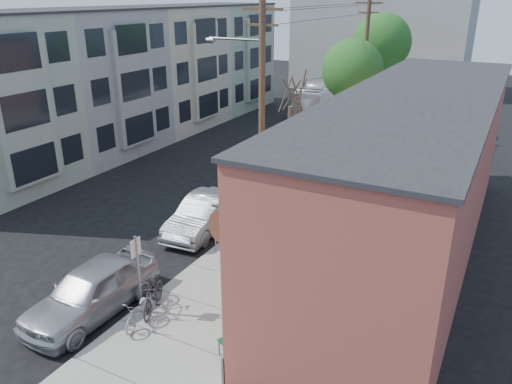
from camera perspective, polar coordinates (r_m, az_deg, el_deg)
The scene contains 27 objects.
ground at distance 20.91m, azimuth -11.92°, elevation -7.15°, with size 120.00×120.00×0.00m, color black.
sidewalk at distance 27.86m, azimuth 9.49°, elevation 0.72°, with size 4.50×58.00×0.15m, color #9F9E93.
cafe_building at distance 20.21m, azimuth 17.26°, elevation 1.57°, with size 6.60×20.20×6.61m.
apartment_row at distance 37.13m, azimuth -13.20°, elevation 12.80°, with size 6.30×32.00×9.00m.
end_cap_building at distance 57.72m, azimuth 14.15°, elevation 17.26°, with size 18.00×8.00×12.00m, color gray.
sign_post at distance 16.46m, azimuth -13.36°, elevation -8.41°, with size 0.07×0.45×2.80m.
parking_meter_near at distance 20.23m, azimuth -4.68°, elevation -4.59°, with size 0.14×0.14×1.24m.
parking_meter_far at distance 25.53m, azimuth 3.15°, elevation 1.20°, with size 0.14×0.14×1.24m.
utility_pole_near at distance 21.76m, azimuth 0.54°, elevation 9.74°, with size 3.57×0.28×10.00m.
utility_pole_far at distance 36.01m, azimuth 12.29°, elevation 13.97°, with size 1.80×0.28×10.00m.
tree_bare at distance 24.33m, azimuth 3.87°, elevation 4.13°, with size 0.24×0.24×4.87m.
tree_leafy_mid at distance 32.17m, azimuth 10.94°, elevation 13.54°, with size 3.76×3.76×7.29m.
tree_leafy_far at distance 38.38m, azimuth 14.14°, elevation 16.19°, with size 4.21×4.21×8.58m.
patio_chair_a at distance 16.05m, azimuth -0.62°, elevation -13.89°, with size 0.50×0.50×0.88m, color #124226, non-canonical shape.
patio_chair_b at distance 15.09m, azimuth -3.22°, elevation -16.60°, with size 0.50×0.50×0.88m, color #124226, non-canonical shape.
patron_grey at distance 14.60m, azimuth -2.63°, elevation -15.73°, with size 0.67×0.44×1.83m, color gray.
patron_green at distance 18.10m, azimuth 4.79°, elevation -8.24°, with size 0.75×0.58×1.53m, color #27622D.
cyclist at distance 19.74m, azimuth -1.80°, elevation -5.12°, with size 1.13×0.65×1.74m, color maroon.
cyclist_bike at distance 19.93m, azimuth -1.78°, elevation -6.19°, with size 0.60×1.73×0.91m, color black.
parked_bike_a at distance 17.04m, azimuth -11.69°, elevation -11.48°, with size 0.55×1.93×1.16m, color black.
parked_bike_b at distance 16.62m, azimuth -13.10°, elevation -12.99°, with size 0.64×1.82×0.96m, color gray.
car_0 at distance 17.56m, azimuth -18.26°, elevation -10.62°, with size 2.03×5.05×1.72m, color #A9ADB1.
car_1 at distance 22.33m, azimuth -5.96°, elevation -2.52°, with size 1.70×4.88×1.61m, color #9DA2A5.
car_2 at distance 26.49m, azimuth 0.56°, elevation 1.29°, with size 1.88×4.62×1.34m, color black.
car_3 at distance 31.11m, azimuth 5.12°, elevation 4.44°, with size 2.38×5.16×1.43m, color gray.
car_4 at distance 35.90m, azimuth 8.09°, elevation 6.67°, with size 1.51×4.34×1.43m, color #B0B5B8.
bus at distance 44.55m, azimuth 7.73°, elevation 10.70°, with size 2.55×10.91×3.04m, color white.
Camera 1 is at (12.11, -13.83, 9.95)m, focal length 35.00 mm.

